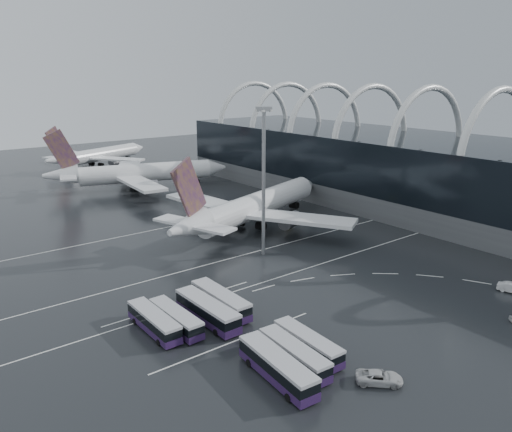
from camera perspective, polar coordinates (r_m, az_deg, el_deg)
ground at (r=99.65m, az=3.54°, el=-6.13°), size 420.00×420.00×0.00m
terminal at (r=154.05m, az=16.04°, el=5.41°), size 42.00×160.00×34.90m
lane_marking_near at (r=98.27m, az=4.32°, el=-6.47°), size 120.00×0.25×0.01m
lane_marking_mid at (r=108.28m, az=-0.68°, el=-4.26°), size 120.00×0.25×0.01m
lane_marking_far at (r=130.52m, az=-8.16°, el=-0.87°), size 120.00×0.25×0.01m
bus_bay_line_south at (r=74.85m, az=-2.31°, el=-14.05°), size 28.00×0.25×0.01m
bus_bay_line_north at (r=86.88m, az=-8.59°, el=-9.74°), size 28.00×0.25×0.01m
airliner_main at (r=124.62m, az=-0.39°, el=1.02°), size 61.00×52.88×21.17m
airliner_gate_b at (r=171.94m, az=-13.48°, el=4.73°), size 59.42×52.71×20.98m
airliner_gate_c at (r=219.95m, az=-17.68°, el=6.62°), size 49.95×45.55×18.38m
bus_row_near_a at (r=77.81m, az=-11.58°, el=-11.73°), size 3.06×12.56×3.09m
bus_row_near_b at (r=78.24m, az=-9.15°, el=-11.47°), size 3.02×12.19×2.99m
bus_row_near_c at (r=79.39m, az=-5.57°, el=-10.71°), size 3.51×14.02×3.44m
bus_row_near_d at (r=82.65m, az=-4.07°, el=-9.59°), size 3.35×13.56×3.33m
bus_row_far_a at (r=65.74m, az=2.44°, el=-16.82°), size 4.32×13.87×3.36m
bus_row_far_b at (r=68.62m, az=4.36°, el=-15.49°), size 3.65×12.55×3.05m
bus_row_far_c at (r=71.32m, az=5.95°, el=-14.26°), size 3.28×12.10×2.95m
van_curve_a at (r=67.38m, az=13.90°, el=-17.47°), size 6.09×6.01×1.63m
floodlight_mast at (r=102.55m, az=0.88°, el=5.93°), size 2.39×2.39×31.13m
gse_cart_belly_a at (r=127.11m, az=3.56°, el=-0.95°), size 1.98×1.17×1.08m
gse_cart_belly_d at (r=131.63m, az=7.03°, el=-0.40°), size 2.30×1.36×1.25m
gse_cart_belly_e at (r=138.82m, az=-0.01°, el=0.57°), size 2.21×1.31×1.21m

